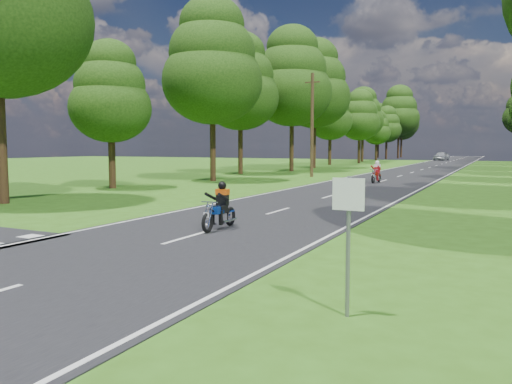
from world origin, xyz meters
The scene contains 9 objects.
ground centered at (0.00, 0.00, 0.00)m, with size 160.00×160.00×0.00m, color #305C15.
main_road centered at (0.00, 50.00, 0.01)m, with size 7.00×140.00×0.02m, color black.
road_markings centered at (-0.14, 48.13, 0.02)m, with size 7.40×140.00×0.01m.
treeline centered at (1.43, 60.06, 8.25)m, with size 40.00×115.35×14.78m.
telegraph_pole centered at (-6.00, 28.00, 4.07)m, with size 1.20×0.26×8.00m.
road_sign centered at (5.50, -2.01, 1.34)m, with size 0.45×0.07×2.00m.
rider_near_blue centered at (0.11, 3.56, 0.71)m, with size 0.55×1.65×1.38m, color navy, non-canonical shape.
rider_far_red centered at (-0.02, 23.85, 0.74)m, with size 0.58×1.74×1.45m, color #A31A0C, non-canonical shape.
distant_car centered at (-1.96, 79.75, 0.76)m, with size 1.75×4.36×1.48m, color #B5B8BC.
Camera 1 is at (7.41, -8.75, 2.42)m, focal length 35.00 mm.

